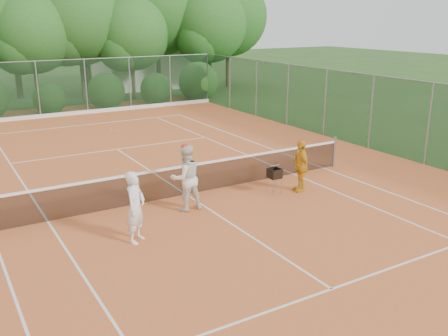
% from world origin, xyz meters
% --- Properties ---
extents(ground, '(120.00, 120.00, 0.00)m').
position_xyz_m(ground, '(0.00, 0.00, 0.00)').
color(ground, '#274A1A').
rests_on(ground, ground).
extents(clay_court, '(18.00, 36.00, 0.02)m').
position_xyz_m(clay_court, '(0.00, 0.00, 0.01)').
color(clay_court, '#D26630').
rests_on(clay_court, ground).
extents(club_building, '(8.00, 5.00, 3.00)m').
position_xyz_m(club_building, '(9.00, 24.00, 1.50)').
color(club_building, beige).
rests_on(club_building, ground).
extents(tennis_net, '(11.97, 0.10, 1.10)m').
position_xyz_m(tennis_net, '(0.00, 0.00, 0.53)').
color(tennis_net, gray).
rests_on(tennis_net, clay_court).
extents(player_white, '(0.76, 0.75, 1.76)m').
position_xyz_m(player_white, '(-2.50, -2.31, 0.90)').
color(player_white, white).
rests_on(player_white, clay_court).
extents(player_center_grp, '(0.93, 0.73, 1.91)m').
position_xyz_m(player_center_grp, '(-0.55, -1.06, 0.96)').
color(player_center_grp, white).
rests_on(player_center_grp, clay_court).
extents(player_yellow, '(0.65, 1.02, 1.62)m').
position_xyz_m(player_yellow, '(3.20, -1.44, 0.83)').
color(player_yellow, gold).
rests_on(player_yellow, clay_court).
extents(ball_hopper, '(0.35, 0.35, 0.80)m').
position_xyz_m(ball_hopper, '(2.36, -1.25, 0.66)').
color(ball_hopper, gray).
rests_on(ball_hopper, clay_court).
extents(stray_ball_a, '(0.07, 0.07, 0.07)m').
position_xyz_m(stray_ball_a, '(1.16, 9.66, 0.05)').
color(stray_ball_a, yellow).
rests_on(stray_ball_a, clay_court).
extents(stray_ball_b, '(0.07, 0.07, 0.07)m').
position_xyz_m(stray_ball_b, '(2.08, 12.92, 0.05)').
color(stray_ball_b, yellow).
rests_on(stray_ball_b, clay_court).
extents(stray_ball_c, '(0.07, 0.07, 0.07)m').
position_xyz_m(stray_ball_c, '(0.96, 9.99, 0.05)').
color(stray_ball_c, '#C2E735').
rests_on(stray_ball_c, clay_court).
extents(court_markings, '(11.03, 23.83, 0.01)m').
position_xyz_m(court_markings, '(0.00, 0.00, 0.02)').
color(court_markings, white).
rests_on(court_markings, clay_court).
extents(fence_back, '(18.07, 0.07, 3.00)m').
position_xyz_m(fence_back, '(0.00, 15.00, 1.52)').
color(fence_back, '#19381E').
rests_on(fence_back, clay_court).
extents(fence_right, '(0.07, 33.07, 3.00)m').
position_xyz_m(fence_right, '(9.00, -1.50, 1.52)').
color(fence_right, '#19381E').
rests_on(fence_right, clay_court).
extents(tropical_treeline, '(32.10, 8.49, 15.03)m').
position_xyz_m(tropical_treeline, '(1.43, 20.22, 5.11)').
color(tropical_treeline, brown).
rests_on(tropical_treeline, ground).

